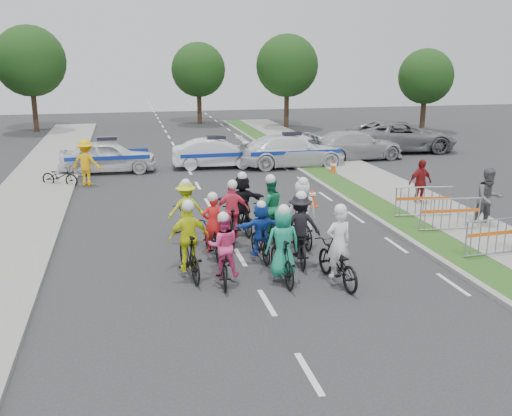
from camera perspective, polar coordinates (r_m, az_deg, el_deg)
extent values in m
plane|color=#28282B|center=(12.84, 1.09, -9.44)|extent=(90.00, 90.00, 0.00)
cube|color=gray|center=(18.91, 12.49, -1.46)|extent=(0.20, 60.00, 0.12)
cube|color=#264A17|center=(19.22, 14.38, -1.33)|extent=(1.20, 60.00, 0.11)
cube|color=gray|center=(20.09, 18.95, -0.94)|extent=(2.40, 60.00, 0.13)
imported|color=black|center=(13.82, 8.09, -5.46)|extent=(0.89, 2.03, 1.03)
imported|color=white|center=(13.60, 8.25, -3.47)|extent=(0.67, 0.48, 1.72)
sphere|color=white|center=(13.32, 8.46, -0.21)|extent=(0.30, 0.30, 0.30)
imported|color=black|center=(13.80, 2.61, -5.16)|extent=(0.58, 1.88, 1.12)
imported|color=#1C9A73|center=(13.60, 2.69, -3.41)|extent=(0.83, 0.56, 1.68)
sphere|color=white|center=(13.32, 2.79, -0.24)|extent=(0.29, 0.29, 0.29)
imported|color=black|center=(13.80, -3.29, -5.61)|extent=(0.82, 1.82, 0.92)
imported|color=#F54488|center=(13.58, -3.28, -3.76)|extent=(0.81, 0.67, 1.54)
sphere|color=white|center=(13.32, -3.29, -0.93)|extent=(0.27, 0.27, 0.27)
imported|color=black|center=(14.14, -6.70, -4.68)|extent=(0.79, 1.96, 1.14)
imported|color=#E7F419|center=(13.95, -6.74, -2.95)|extent=(1.05, 0.55, 1.71)
sphere|color=white|center=(13.67, -6.82, 0.23)|extent=(0.30, 0.30, 0.30)
imported|color=black|center=(15.13, 4.33, -3.55)|extent=(0.96, 2.00, 1.01)
imported|color=black|center=(14.93, 4.42, -1.73)|extent=(1.17, 0.78, 1.68)
sphere|color=white|center=(14.68, 4.54, 1.18)|extent=(0.29, 0.29, 0.29)
imported|color=black|center=(15.24, 0.44, -3.49)|extent=(0.58, 1.61, 0.95)
imported|color=#1848B7|center=(15.07, 0.48, -2.04)|extent=(1.35, 0.53, 1.42)
sphere|color=white|center=(14.84, 0.54, 0.28)|extent=(0.25, 0.25, 0.25)
imported|color=black|center=(15.47, -4.34, -3.25)|extent=(0.80, 1.86, 0.95)
imported|color=red|center=(15.27, -4.35, -1.54)|extent=(0.61, 0.43, 1.58)
sphere|color=white|center=(15.03, -4.37, 1.10)|extent=(0.27, 0.27, 0.27)
imported|color=black|center=(16.44, 4.54, -1.76)|extent=(0.58, 1.93, 1.16)
imported|color=white|center=(16.27, 4.63, -0.23)|extent=(0.86, 0.57, 1.73)
sphere|color=white|center=(16.03, 4.74, 2.57)|extent=(0.30, 0.30, 0.30)
imported|color=black|center=(16.84, 1.34, -1.52)|extent=(0.77, 2.00, 1.04)
imported|color=#188652|center=(16.66, 1.39, 0.16)|extent=(0.87, 0.69, 1.72)
sphere|color=white|center=(16.42, 1.45, 2.88)|extent=(0.30, 0.30, 0.30)
imported|color=black|center=(16.56, -2.39, -1.71)|extent=(0.75, 1.88, 1.10)
imported|color=#FD4667|center=(16.38, -2.38, -0.24)|extent=(1.01, 0.52, 1.64)
sphere|color=white|center=(16.15, -2.37, 2.36)|extent=(0.28, 0.28, 0.28)
imported|color=black|center=(16.93, -6.95, -1.65)|extent=(0.79, 1.90, 0.97)
imported|color=#CAE918|center=(16.75, -6.99, -0.05)|extent=(1.09, 0.68, 1.62)
sphere|color=white|center=(16.52, -7.05, 2.45)|extent=(0.28, 0.28, 0.28)
imported|color=black|center=(17.53, -1.43, -0.73)|extent=(0.75, 1.89, 1.11)
imported|color=black|center=(17.36, -1.41, 0.68)|extent=(1.59, 0.69, 1.66)
sphere|color=white|center=(17.14, -1.39, 3.18)|extent=(0.29, 0.29, 0.29)
imported|color=white|center=(27.52, -14.57, 5.03)|extent=(4.49, 1.98, 1.50)
imported|color=white|center=(27.83, -3.98, 5.47)|extent=(4.34, 1.79, 1.40)
imported|color=white|center=(28.07, 3.58, 5.71)|extent=(5.35, 2.27, 1.54)
imported|color=#B1B1B6|center=(30.40, 9.89, 6.20)|extent=(5.35, 2.65, 1.50)
imported|color=slate|center=(33.47, 14.27, 6.95)|extent=(6.45, 3.47, 1.72)
imported|color=#4F4F53|center=(19.34, 22.23, 0.89)|extent=(0.96, 0.76, 1.92)
imported|color=maroon|center=(21.46, 16.11, 2.45)|extent=(1.06, 0.61, 1.71)
imported|color=#F1B10C|center=(24.92, -16.61, 4.37)|extent=(1.43, 1.15, 1.93)
cube|color=#F24C0C|center=(20.83, 5.58, 0.23)|extent=(0.40, 0.40, 0.03)
cone|color=#F24C0C|center=(20.75, 5.61, 1.13)|extent=(0.36, 0.36, 0.70)
cylinder|color=silver|center=(20.72, 5.61, 1.39)|extent=(0.29, 0.29, 0.08)
cube|color=#F24C0C|center=(26.47, 7.72, 3.37)|extent=(0.40, 0.40, 0.03)
cone|color=#F24C0C|center=(26.41, 7.75, 4.08)|extent=(0.36, 0.36, 0.70)
cylinder|color=silver|center=(26.39, 7.75, 4.29)|extent=(0.29, 0.29, 0.08)
imported|color=black|center=(25.14, -19.03, 3.03)|extent=(1.73, 1.27, 0.87)
cylinder|color=#382619|center=(43.15, 3.07, 10.14)|extent=(0.36, 0.36, 3.25)
sphere|color=#133410|center=(43.00, 3.12, 14.03)|extent=(4.55, 4.55, 4.55)
cylinder|color=#382619|center=(42.94, 16.36, 9.21)|extent=(0.36, 0.36, 2.75)
sphere|color=#133410|center=(42.78, 16.61, 12.50)|extent=(3.85, 3.85, 3.85)
cylinder|color=#382619|center=(43.90, -21.27, 9.41)|extent=(0.36, 0.36, 3.50)
sphere|color=#133410|center=(43.76, -21.67, 13.50)|extent=(4.90, 4.90, 4.90)
cylinder|color=#382619|center=(45.86, -5.69, 10.23)|extent=(0.36, 0.36, 3.00)
sphere|color=#133410|center=(45.72, -5.78, 13.60)|extent=(4.20, 4.20, 4.20)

